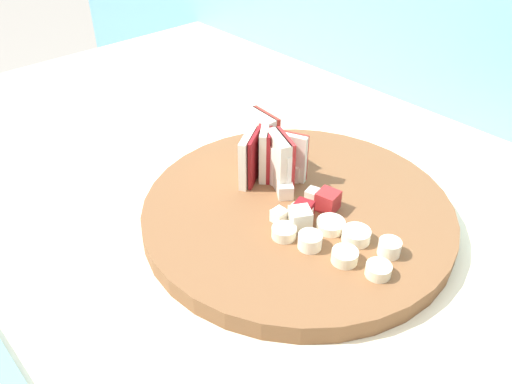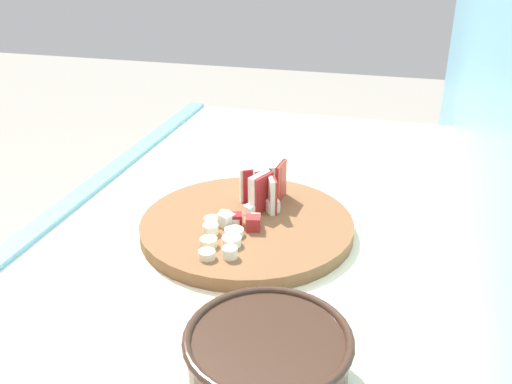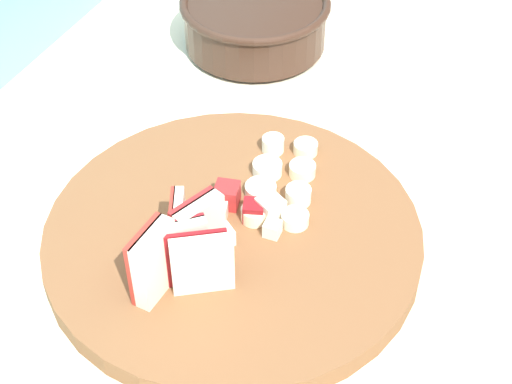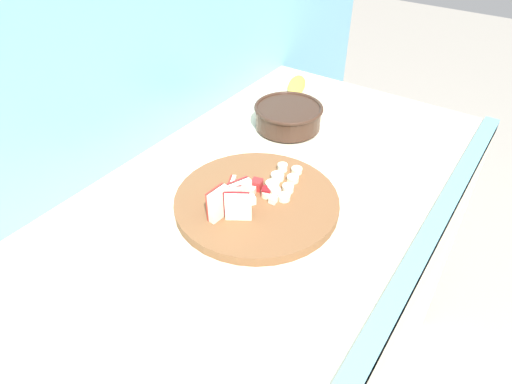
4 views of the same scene
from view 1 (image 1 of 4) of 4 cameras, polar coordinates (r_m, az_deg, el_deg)
The scene contains 5 objects.
tile_backsplash at distance 0.95m, azimuth 19.83°, elevation -3.75°, with size 2.40×0.04×1.39m, color #6BADC6.
cutting_board at distance 0.57m, azimuth 4.38°, elevation -2.41°, with size 0.34×0.34×0.02m, color brown.
apple_wedge_fan at distance 0.59m, azimuth 1.56°, elevation 4.32°, with size 0.10×0.07×0.07m.
apple_dice_pile at distance 0.55m, azimuth 5.35°, elevation -0.76°, with size 0.10×0.09×0.02m.
banana_slice_rows at distance 0.51m, azimuth 8.98°, elevation -5.13°, with size 0.13×0.08×0.02m.
Camera 1 is at (0.29, -0.33, 1.27)m, focal length 35.69 mm.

